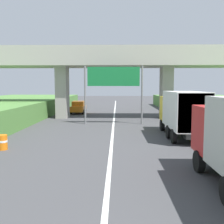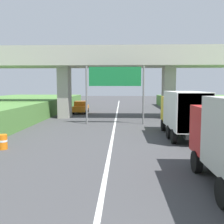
{
  "view_description": "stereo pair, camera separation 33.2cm",
  "coord_description": "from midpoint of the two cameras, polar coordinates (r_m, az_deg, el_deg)",
  "views": [
    {
      "loc": [
        0.35,
        -2.39,
        3.82
      ],
      "look_at": [
        0.0,
        15.91,
        2.0
      ],
      "focal_mm": 41.73,
      "sensor_mm": 36.0,
      "label": 1
    },
    {
      "loc": [
        0.69,
        -2.38,
        3.82
      ],
      "look_at": [
        0.0,
        15.91,
        2.0
      ],
      "focal_mm": 41.73,
      "sensor_mm": 36.0,
      "label": 2
    }
  ],
  "objects": [
    {
      "name": "construction_barrel_2",
      "position": [
        17.15,
        -22.35,
        -6.06
      ],
      "size": [
        0.57,
        0.57,
        0.9
      ],
      "color": "orange",
      "rests_on": "ground"
    },
    {
      "name": "truck_yellow",
      "position": [
        20.16,
        15.66,
        0.1
      ],
      "size": [
        2.44,
        7.3,
        3.44
      ],
      "color": "black",
      "rests_on": "ground"
    },
    {
      "name": "overhead_highway_sign",
      "position": [
        26.07,
        1.01,
        6.85
      ],
      "size": [
        5.88,
        0.18,
        5.83
      ],
      "color": "slate",
      "rests_on": "ground"
    },
    {
      "name": "overpass_bridge",
      "position": [
        31.43,
        1.21,
        10.3
      ],
      "size": [
        40.0,
        4.8,
        8.33
      ],
      "color": "#ADA89E",
      "rests_on": "ground"
    },
    {
      "name": "car_orange",
      "position": [
        37.01,
        -6.59,
        1.05
      ],
      "size": [
        1.86,
        4.1,
        1.72
      ],
      "color": "orange",
      "rests_on": "ground"
    },
    {
      "name": "lane_centre_stripe",
      "position": [
        25.83,
        0.97,
        -2.82
      ],
      "size": [
        0.2,
        86.3,
        0.01
      ],
      "primitive_type": "cube",
      "color": "white",
      "rests_on": "ground"
    }
  ]
}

